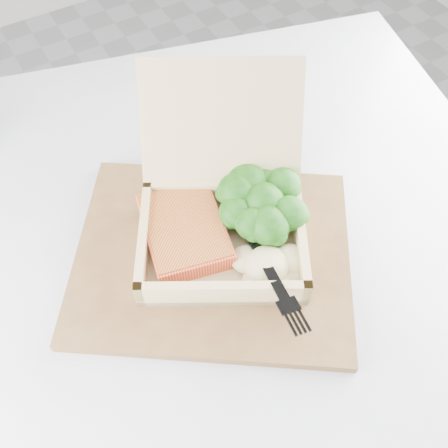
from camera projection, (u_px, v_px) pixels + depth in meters
cafe_table at (212, 332)px, 0.78m from camera, size 1.08×1.08×0.76m
serving_tray at (213, 255)px, 0.62m from camera, size 0.43×0.41×0.01m
takeout_container at (222, 204)px, 0.60m from camera, size 0.29×0.31×0.16m
salmon_fillet at (185, 231)px, 0.60m from camera, size 0.12×0.14×0.03m
broccoli_pile at (263, 206)px, 0.61m from camera, size 0.12×0.12×0.04m
mashed_potatoes at (267, 266)px, 0.57m from camera, size 0.09×0.08×0.03m
plastic_fork at (258, 248)px, 0.57m from camera, size 0.05×0.16×0.02m
receipt at (168, 145)px, 0.73m from camera, size 0.12×0.15×0.00m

